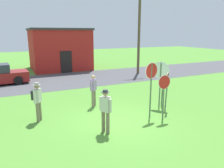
{
  "coord_description": "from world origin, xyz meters",
  "views": [
    {
      "loc": [
        -4.02,
        -7.87,
        3.81
      ],
      "look_at": [
        0.53,
        1.62,
        1.3
      ],
      "focal_mm": 34.74,
      "sensor_mm": 36.0,
      "label": 1
    }
  ],
  "objects_px": {
    "stop_sign_leaning_right": "(164,90)",
    "person_on_left": "(105,109)",
    "person_in_teal": "(37,99)",
    "utility_pole": "(139,30)",
    "stop_sign_rear_right": "(161,76)",
    "stop_sign_rear_left": "(151,81)",
    "stop_sign_low_front": "(167,85)",
    "person_in_dark_shirt": "(93,89)",
    "stop_sign_tallest": "(163,76)"
  },
  "relations": [
    {
      "from": "stop_sign_tallest",
      "to": "stop_sign_rear_left",
      "type": "height_order",
      "value": "stop_sign_rear_left"
    },
    {
      "from": "stop_sign_leaning_right",
      "to": "person_in_teal",
      "type": "bearing_deg",
      "value": 156.48
    },
    {
      "from": "utility_pole",
      "to": "person_in_teal",
      "type": "xyz_separation_m",
      "value": [
        -10.18,
        -7.98,
        -2.99
      ]
    },
    {
      "from": "stop_sign_tallest",
      "to": "person_on_left",
      "type": "height_order",
      "value": "stop_sign_tallest"
    },
    {
      "from": "stop_sign_rear_left",
      "to": "stop_sign_leaning_right",
      "type": "bearing_deg",
      "value": -49.98
    },
    {
      "from": "stop_sign_rear_right",
      "to": "person_in_dark_shirt",
      "type": "relative_size",
      "value": 1.41
    },
    {
      "from": "stop_sign_leaning_right",
      "to": "stop_sign_rear_right",
      "type": "distance_m",
      "value": 1.78
    },
    {
      "from": "utility_pole",
      "to": "person_on_left",
      "type": "bearing_deg",
      "value": -127.79
    },
    {
      "from": "stop_sign_leaning_right",
      "to": "stop_sign_tallest",
      "type": "xyz_separation_m",
      "value": [
        1.35,
        1.75,
        0.19
      ]
    },
    {
      "from": "stop_sign_low_front",
      "to": "person_in_teal",
      "type": "xyz_separation_m",
      "value": [
        -5.89,
        1.38,
        -0.29
      ]
    },
    {
      "from": "stop_sign_low_front",
      "to": "person_in_dark_shirt",
      "type": "height_order",
      "value": "stop_sign_low_front"
    },
    {
      "from": "person_in_dark_shirt",
      "to": "stop_sign_low_front",
      "type": "bearing_deg",
      "value": -35.67
    },
    {
      "from": "stop_sign_low_front",
      "to": "person_in_dark_shirt",
      "type": "xyz_separation_m",
      "value": [
        -3.01,
        2.16,
        -0.35
      ]
    },
    {
      "from": "utility_pole",
      "to": "stop_sign_low_front",
      "type": "bearing_deg",
      "value": -114.61
    },
    {
      "from": "utility_pole",
      "to": "stop_sign_leaning_right",
      "type": "xyz_separation_m",
      "value": [
        -5.14,
        -10.18,
        -2.64
      ]
    },
    {
      "from": "person_in_dark_shirt",
      "to": "person_on_left",
      "type": "xyz_separation_m",
      "value": [
        -0.7,
        -3.1,
        0.03
      ]
    },
    {
      "from": "stop_sign_leaning_right",
      "to": "person_in_teal",
      "type": "height_order",
      "value": "stop_sign_leaning_right"
    },
    {
      "from": "stop_sign_low_front",
      "to": "person_in_teal",
      "type": "height_order",
      "value": "stop_sign_low_front"
    },
    {
      "from": "utility_pole",
      "to": "person_in_teal",
      "type": "distance_m",
      "value": 13.28
    },
    {
      "from": "stop_sign_leaning_right",
      "to": "person_on_left",
      "type": "relative_size",
      "value": 1.17
    },
    {
      "from": "person_in_teal",
      "to": "person_in_dark_shirt",
      "type": "bearing_deg",
      "value": 15.09
    },
    {
      "from": "person_in_teal",
      "to": "person_on_left",
      "type": "height_order",
      "value": "same"
    },
    {
      "from": "stop_sign_rear_left",
      "to": "stop_sign_tallest",
      "type": "bearing_deg",
      "value": 37.15
    },
    {
      "from": "stop_sign_low_front",
      "to": "stop_sign_leaning_right",
      "type": "height_order",
      "value": "stop_sign_leaning_right"
    },
    {
      "from": "stop_sign_leaning_right",
      "to": "stop_sign_tallest",
      "type": "distance_m",
      "value": 2.21
    },
    {
      "from": "stop_sign_low_front",
      "to": "person_in_dark_shirt",
      "type": "distance_m",
      "value": 3.72
    },
    {
      "from": "utility_pole",
      "to": "stop_sign_tallest",
      "type": "bearing_deg",
      "value": -114.22
    },
    {
      "from": "stop_sign_rear_right",
      "to": "person_in_teal",
      "type": "xyz_separation_m",
      "value": [
        -6.0,
        0.72,
        -0.64
      ]
    },
    {
      "from": "stop_sign_leaning_right",
      "to": "stop_sign_rear_right",
      "type": "bearing_deg",
      "value": 57.19
    },
    {
      "from": "stop_sign_leaning_right",
      "to": "person_in_teal",
      "type": "relative_size",
      "value": 1.17
    },
    {
      "from": "stop_sign_rear_left",
      "to": "person_in_dark_shirt",
      "type": "bearing_deg",
      "value": 125.24
    },
    {
      "from": "person_on_left",
      "to": "person_in_dark_shirt",
      "type": "bearing_deg",
      "value": 77.34
    },
    {
      "from": "person_in_dark_shirt",
      "to": "person_in_teal",
      "type": "height_order",
      "value": "person_in_teal"
    },
    {
      "from": "person_in_teal",
      "to": "stop_sign_leaning_right",
      "type": "bearing_deg",
      "value": -23.52
    },
    {
      "from": "person_in_teal",
      "to": "stop_sign_rear_left",
      "type": "bearing_deg",
      "value": -20.54
    },
    {
      "from": "utility_pole",
      "to": "person_in_dark_shirt",
      "type": "bearing_deg",
      "value": -135.36
    },
    {
      "from": "stop_sign_leaning_right",
      "to": "person_on_left",
      "type": "bearing_deg",
      "value": -177.39
    },
    {
      "from": "stop_sign_rear_right",
      "to": "person_on_left",
      "type": "xyz_separation_m",
      "value": [
        -3.81,
        -1.61,
        -0.67
      ]
    },
    {
      "from": "stop_sign_low_front",
      "to": "stop_sign_tallest",
      "type": "distance_m",
      "value": 1.09
    },
    {
      "from": "stop_sign_rear_right",
      "to": "stop_sign_rear_left",
      "type": "relative_size",
      "value": 0.94
    },
    {
      "from": "person_in_teal",
      "to": "utility_pole",
      "type": "bearing_deg",
      "value": 38.1
    },
    {
      "from": "stop_sign_tallest",
      "to": "person_on_left",
      "type": "bearing_deg",
      "value": -155.92
    },
    {
      "from": "stop_sign_rear_right",
      "to": "stop_sign_tallest",
      "type": "height_order",
      "value": "stop_sign_rear_right"
    },
    {
      "from": "stop_sign_rear_left",
      "to": "person_in_teal",
      "type": "distance_m",
      "value": 5.04
    },
    {
      "from": "stop_sign_tallest",
      "to": "person_on_left",
      "type": "relative_size",
      "value": 1.3
    },
    {
      "from": "stop_sign_rear_right",
      "to": "stop_sign_rear_left",
      "type": "height_order",
      "value": "stop_sign_rear_left"
    },
    {
      "from": "person_in_dark_shirt",
      "to": "person_on_left",
      "type": "bearing_deg",
      "value": -102.66
    },
    {
      "from": "utility_pole",
      "to": "person_in_teal",
      "type": "height_order",
      "value": "utility_pole"
    },
    {
      "from": "stop_sign_leaning_right",
      "to": "stop_sign_tallest",
      "type": "bearing_deg",
      "value": 52.42
    },
    {
      "from": "stop_sign_leaning_right",
      "to": "stop_sign_tallest",
      "type": "relative_size",
      "value": 0.9
    }
  ]
}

